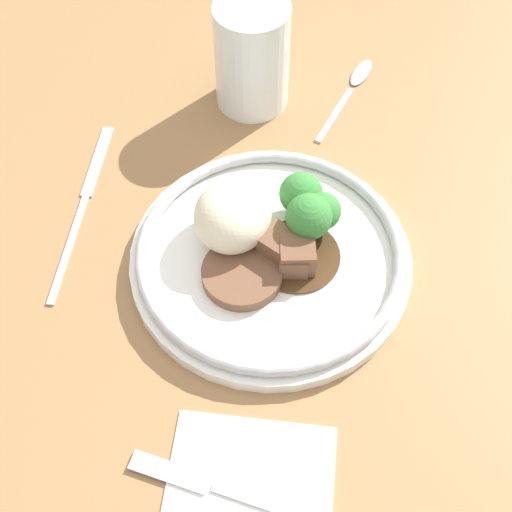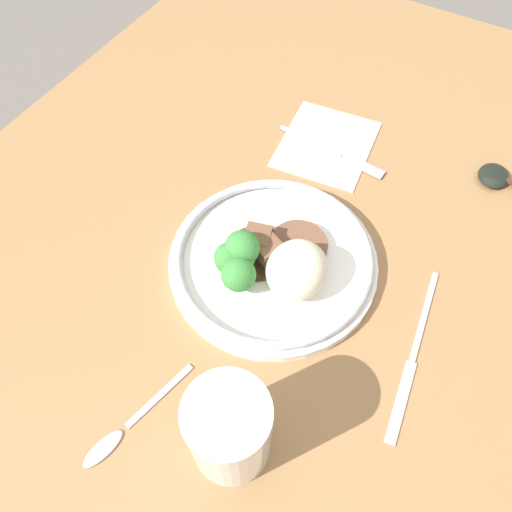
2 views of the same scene
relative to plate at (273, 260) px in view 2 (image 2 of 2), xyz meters
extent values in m
plane|color=#5B5651|center=(-0.04, 0.04, -0.05)|extent=(8.00, 8.00, 0.00)
cube|color=olive|center=(-0.04, 0.04, -0.04)|extent=(1.23, 1.03, 0.03)
cube|color=white|center=(-0.23, -0.04, -0.02)|extent=(0.16, 0.15, 0.00)
cylinder|color=white|center=(-0.01, 0.00, -0.01)|extent=(0.26, 0.26, 0.01)
torus|color=#B2B2B7|center=(-0.01, 0.00, 0.00)|extent=(0.25, 0.25, 0.01)
ellipsoid|color=beige|center=(0.01, 0.04, 0.02)|extent=(0.08, 0.07, 0.06)
cylinder|color=brown|center=(-0.03, 0.02, 0.00)|extent=(0.07, 0.07, 0.01)
cylinder|color=#472D19|center=(0.00, -0.02, -0.01)|extent=(0.08, 0.08, 0.00)
cube|color=brown|center=(-0.01, -0.03, 0.01)|extent=(0.04, 0.04, 0.03)
cube|color=brown|center=(0.00, -0.01, 0.01)|extent=(0.04, 0.04, 0.03)
cube|color=brown|center=(-0.02, -0.03, 0.01)|extent=(0.03, 0.03, 0.03)
cylinder|color=#669E51|center=(0.03, -0.03, 0.00)|extent=(0.01, 0.01, 0.02)
sphere|color=#387F38|center=(0.03, -0.03, 0.02)|extent=(0.03, 0.03, 0.03)
cylinder|color=#669E51|center=(0.02, -0.03, 0.00)|extent=(0.01, 0.01, 0.02)
sphere|color=#387F38|center=(0.02, -0.03, 0.03)|extent=(0.04, 0.04, 0.04)
cylinder|color=#669E51|center=(0.04, -0.04, 0.00)|extent=(0.01, 0.01, 0.01)
sphere|color=#387F38|center=(0.04, -0.04, 0.02)|extent=(0.03, 0.03, 0.03)
cylinder|color=#669E51|center=(0.05, -0.02, 0.00)|extent=(0.01, 0.01, 0.01)
sphere|color=#387F38|center=(0.05, -0.02, 0.02)|extent=(0.04, 0.04, 0.04)
cylinder|color=#669E51|center=(0.03, -0.04, 0.00)|extent=(0.01, 0.01, 0.01)
sphere|color=#387F38|center=(0.03, -0.04, 0.02)|extent=(0.04, 0.04, 0.04)
cylinder|color=orange|center=(0.21, 0.07, 0.02)|extent=(0.07, 0.07, 0.08)
cylinder|color=white|center=(0.21, 0.07, 0.04)|extent=(0.08, 0.08, 0.12)
cube|color=#ADADB2|center=(-0.22, -0.06, -0.02)|extent=(0.02, 0.11, 0.00)
cube|color=#ADADB2|center=(-0.22, 0.03, -0.02)|extent=(0.02, 0.06, 0.00)
cube|color=#ADADB2|center=(-0.03, 0.19, -0.02)|extent=(0.13, 0.02, 0.00)
cube|color=#ADADB2|center=(0.08, 0.20, -0.02)|extent=(0.10, 0.02, 0.00)
cube|color=#ADADB2|center=(0.20, -0.03, -0.02)|extent=(0.09, 0.03, 0.00)
ellipsoid|color=#ADADB2|center=(0.28, -0.04, -0.02)|extent=(0.05, 0.03, 0.01)
ellipsoid|color=black|center=(-0.29, 0.20, -0.01)|extent=(0.05, 0.04, 0.01)
camera|label=1|loc=(-0.37, -0.08, 0.53)|focal=50.00mm
camera|label=2|loc=(0.29, 0.15, 0.51)|focal=35.00mm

